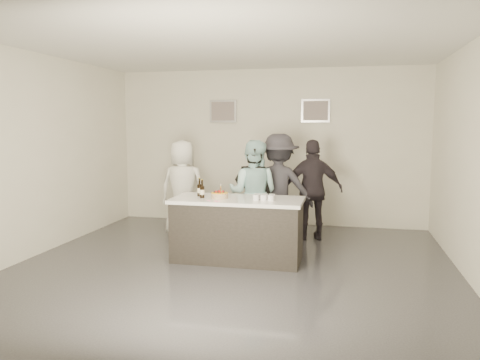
{
  "coord_description": "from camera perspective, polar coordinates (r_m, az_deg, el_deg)",
  "views": [
    {
      "loc": [
        1.48,
        -6.01,
        1.95
      ],
      "look_at": [
        0.0,
        0.5,
        1.15
      ],
      "focal_mm": 35.0,
      "sensor_mm": 36.0,
      "label": 1
    }
  ],
  "objects": [
    {
      "name": "tumbler_cluster",
      "position": [
        6.52,
        2.95,
        -2.1
      ],
      "size": [
        0.3,
        0.19,
        0.08
      ],
      "primitive_type": "cube",
      "color": "orange",
      "rests_on": "bar_counter"
    },
    {
      "name": "picture_right",
      "position": [
        9.0,
        9.2,
        8.34
      ],
      "size": [
        0.54,
        0.04,
        0.44
      ],
      "primitive_type": "cube",
      "color": "#B2B2B7",
      "rests_on": "wall_back"
    },
    {
      "name": "wall_front",
      "position": [
        3.39,
        -13.23,
        -1.03
      ],
      "size": [
        6.0,
        0.04,
        3.0
      ],
      "primitive_type": "cube",
      "color": "silver",
      "rests_on": "ground"
    },
    {
      "name": "person_guest_left",
      "position": [
        8.24,
        -6.98,
        -0.98
      ],
      "size": [
        0.84,
        0.56,
        1.68
      ],
      "primitive_type": "imported",
      "rotation": [
        0.0,
        0.0,
        3.17
      ],
      "color": "white",
      "rests_on": "ground"
    },
    {
      "name": "wall_right",
      "position": [
        6.22,
        26.93,
        1.93
      ],
      "size": [
        0.04,
        6.0,
        3.0
      ],
      "primitive_type": "cube",
      "color": "silver",
      "rests_on": "ground"
    },
    {
      "name": "person_main_blue",
      "position": [
        7.47,
        1.61,
        -1.63
      ],
      "size": [
        0.87,
        0.7,
        1.7
      ],
      "primitive_type": "imported",
      "rotation": [
        0.0,
        0.0,
        3.08
      ],
      "color": "#B1E5E8",
      "rests_on": "ground"
    },
    {
      "name": "person_guest_back",
      "position": [
        7.86,
        4.73,
        -0.89
      ],
      "size": [
        1.18,
        0.7,
        1.79
      ],
      "primitive_type": "imported",
      "rotation": [
        0.0,
        0.0,
        3.17
      ],
      "color": "#312F38",
      "rests_on": "ground"
    },
    {
      "name": "cake",
      "position": [
        6.68,
        -2.5,
        -1.9
      ],
      "size": [
        0.24,
        0.24,
        0.07
      ],
      "primitive_type": "cylinder",
      "color": "gold",
      "rests_on": "bar_counter"
    },
    {
      "name": "candles",
      "position": [
        6.4,
        -2.92,
        -2.59
      ],
      "size": [
        0.24,
        0.08,
        0.01
      ],
      "primitive_type": "cube",
      "color": "pink",
      "rests_on": "bar_counter"
    },
    {
      "name": "picture_left",
      "position": [
        9.3,
        -2.06,
        8.38
      ],
      "size": [
        0.54,
        0.04,
        0.44
      ],
      "primitive_type": "cube",
      "color": "#B2B2B7",
      "rests_on": "wall_back"
    },
    {
      "name": "person_guest_right",
      "position": [
        7.97,
        8.9,
        -1.2
      ],
      "size": [
        1.06,
        0.61,
        1.7
      ],
      "primitive_type": "imported",
      "rotation": [
        0.0,
        0.0,
        3.35
      ],
      "color": "#2A242B",
      "rests_on": "ground"
    },
    {
      "name": "ceiling",
      "position": [
        6.28,
        -1.05,
        16.45
      ],
      "size": [
        6.0,
        6.0,
        0.0
      ],
      "primitive_type": "plane",
      "rotation": [
        3.14,
        0.0,
        0.0
      ],
      "color": "white"
    },
    {
      "name": "floor",
      "position": [
        6.49,
        -0.99,
        -10.65
      ],
      "size": [
        6.0,
        6.0,
        0.0
      ],
      "primitive_type": "plane",
      "color": "#3D3D42",
      "rests_on": "ground"
    },
    {
      "name": "beer_bottle_b",
      "position": [
        6.69,
        -4.64,
        -1.1
      ],
      "size": [
        0.07,
        0.07,
        0.26
      ],
      "primitive_type": "cylinder",
      "color": "black",
      "rests_on": "bar_counter"
    },
    {
      "name": "beer_bottle_a",
      "position": [
        6.86,
        -4.96,
        -0.9
      ],
      "size": [
        0.07,
        0.07,
        0.26
      ],
      "primitive_type": "cylinder",
      "color": "black",
      "rests_on": "bar_counter"
    },
    {
      "name": "person_main_black",
      "position": [
        7.47,
        1.6,
        -1.97
      ],
      "size": [
        0.61,
        0.42,
        1.61
      ],
      "primitive_type": "imported",
      "rotation": [
        0.0,
        0.0,
        3.2
      ],
      "color": "black",
      "rests_on": "ground"
    },
    {
      "name": "bar_counter",
      "position": [
        6.74,
        -0.29,
        -6.03
      ],
      "size": [
        1.86,
        0.86,
        0.9
      ],
      "primitive_type": "cube",
      "color": "white",
      "rests_on": "ground"
    },
    {
      "name": "wall_back",
      "position": [
        9.14,
        3.48,
        4.01
      ],
      "size": [
        6.0,
        0.04,
        3.0
      ],
      "primitive_type": "cube",
      "color": "silver",
      "rests_on": "ground"
    },
    {
      "name": "wall_left",
      "position": [
        7.51,
        -23.88,
        2.81
      ],
      "size": [
        0.04,
        6.0,
        3.0
      ],
      "primitive_type": "cube",
      "color": "silver",
      "rests_on": "ground"
    }
  ]
}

